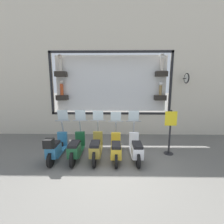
{
  "coord_description": "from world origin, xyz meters",
  "views": [
    {
      "loc": [
        -4.61,
        -0.18,
        2.62
      ],
      "look_at": [
        1.94,
        -0.09,
        1.51
      ],
      "focal_mm": 24.0,
      "sensor_mm": 36.0,
      "label": 1
    }
  ],
  "objects_px": {
    "scooter_teal_4": "(56,147)",
    "shop_sign_post": "(170,131)",
    "scooter_white_0": "(136,148)",
    "scooter_olive_2": "(96,147)",
    "scooter_green_3": "(76,148)",
    "scooter_yellow_1": "(116,148)"
  },
  "relations": [
    {
      "from": "scooter_yellow_1",
      "to": "scooter_white_0",
      "type": "bearing_deg",
      "value": -89.77
    },
    {
      "from": "scooter_white_0",
      "to": "scooter_yellow_1",
      "type": "height_order",
      "value": "scooter_white_0"
    },
    {
      "from": "scooter_teal_4",
      "to": "scooter_white_0",
      "type": "bearing_deg",
      "value": -88.8
    },
    {
      "from": "shop_sign_post",
      "to": "scooter_green_3",
      "type": "bearing_deg",
      "value": 97.86
    },
    {
      "from": "scooter_teal_4",
      "to": "shop_sign_post",
      "type": "height_order",
      "value": "shop_sign_post"
    },
    {
      "from": "scooter_white_0",
      "to": "scooter_olive_2",
      "type": "distance_m",
      "value": 1.44
    },
    {
      "from": "scooter_green_3",
      "to": "scooter_teal_4",
      "type": "distance_m",
      "value": 0.72
    },
    {
      "from": "shop_sign_post",
      "to": "scooter_teal_4",
      "type": "bearing_deg",
      "value": 97.39
    },
    {
      "from": "scooter_white_0",
      "to": "scooter_green_3",
      "type": "height_order",
      "value": "scooter_green_3"
    },
    {
      "from": "scooter_white_0",
      "to": "scooter_teal_4",
      "type": "distance_m",
      "value": 2.87
    },
    {
      "from": "scooter_white_0",
      "to": "scooter_yellow_1",
      "type": "xyz_separation_m",
      "value": [
        -0.0,
        0.72,
        -0.01
      ]
    },
    {
      "from": "scooter_teal_4",
      "to": "shop_sign_post",
      "type": "bearing_deg",
      "value": -82.61
    },
    {
      "from": "scooter_white_0",
      "to": "scooter_yellow_1",
      "type": "distance_m",
      "value": 0.72
    },
    {
      "from": "scooter_teal_4",
      "to": "scooter_yellow_1",
      "type": "bearing_deg",
      "value": -88.48
    },
    {
      "from": "scooter_teal_4",
      "to": "scooter_olive_2",
      "type": "bearing_deg",
      "value": -87.43
    },
    {
      "from": "scooter_olive_2",
      "to": "scooter_teal_4",
      "type": "height_order",
      "value": "scooter_teal_4"
    },
    {
      "from": "scooter_olive_2",
      "to": "shop_sign_post",
      "type": "distance_m",
      "value": 2.89
    },
    {
      "from": "scooter_yellow_1",
      "to": "scooter_teal_4",
      "type": "relative_size",
      "value": 1.0
    },
    {
      "from": "scooter_teal_4",
      "to": "shop_sign_post",
      "type": "distance_m",
      "value": 4.31
    },
    {
      "from": "scooter_white_0",
      "to": "shop_sign_post",
      "type": "distance_m",
      "value": 1.55
    },
    {
      "from": "scooter_olive_2",
      "to": "scooter_white_0",
      "type": "bearing_deg",
      "value": -90.18
    },
    {
      "from": "scooter_green_3",
      "to": "scooter_white_0",
      "type": "bearing_deg",
      "value": -90.09
    }
  ]
}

